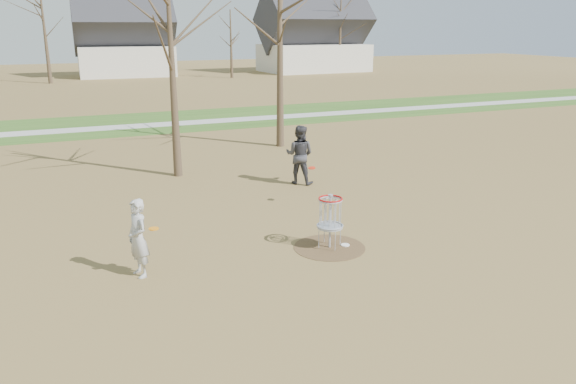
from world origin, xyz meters
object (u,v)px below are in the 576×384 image
object	(u,v)px
player_throwing	(300,155)
disc_grounded	(345,245)
player_standing	(138,238)
disc_golf_basket	(330,213)

from	to	relation	value
player_throwing	disc_grounded	world-z (taller)	player_throwing
player_standing	disc_grounded	distance (m)	5.12
player_standing	player_throwing	size ratio (longest dim) A/B	0.86
player_throwing	disc_golf_basket	bearing A→B (deg)	112.89
player_standing	player_throwing	bearing A→B (deg)	114.83
player_standing	disc_golf_basket	xyz separation A→B (m)	(4.62, -0.15, 0.03)
player_standing	disc_golf_basket	distance (m)	4.62
player_standing	disc_grounded	world-z (taller)	player_standing
disc_golf_basket	disc_grounded	bearing A→B (deg)	-6.44
player_standing	player_throwing	distance (m)	8.46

